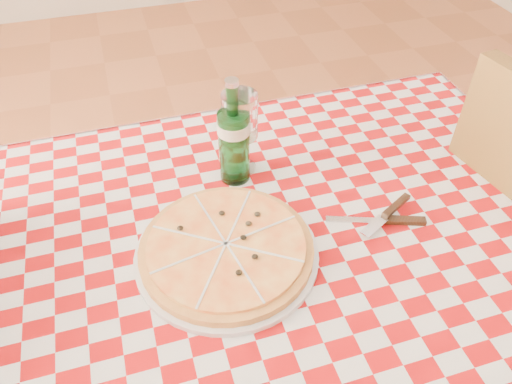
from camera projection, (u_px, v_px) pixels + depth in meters
dining_table at (273, 264)px, 1.05m from camera, size 1.20×0.80×0.75m
tablecloth at (274, 233)px, 0.98m from camera, size 1.30×0.90×0.01m
pizza_plate at (226, 248)px, 0.92m from camera, size 0.40×0.40×0.04m
water_bottle at (234, 132)px, 1.02m from camera, size 0.09×0.09×0.24m
wine_glass at (240, 134)px, 1.06m from camera, size 0.08×0.08×0.19m
cutlery at (384, 218)px, 0.99m from camera, size 0.23×0.20×0.02m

